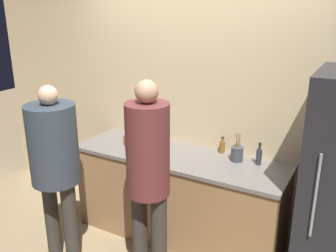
{
  "coord_description": "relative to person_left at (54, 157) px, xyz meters",
  "views": [
    {
      "loc": [
        1.51,
        -2.52,
        2.27
      ],
      "look_at": [
        0.0,
        0.15,
        1.23
      ],
      "focal_mm": 40.0,
      "sensor_mm": 36.0,
      "label": 1
    }
  ],
  "objects": [
    {
      "name": "cup_red",
      "position": [
        0.19,
        0.79,
        -0.07
      ],
      "size": [
        0.07,
        0.07,
        0.1
      ],
      "color": "#A33D33",
      "rests_on": "counter"
    },
    {
      "name": "fruit_bowl",
      "position": [
        0.24,
        1.02,
        -0.08
      ],
      "size": [
        0.35,
        0.35,
        0.11
      ],
      "color": "brown",
      "rests_on": "counter"
    },
    {
      "name": "bottle_amber",
      "position": [
        1.1,
        1.07,
        -0.06
      ],
      "size": [
        0.05,
        0.05,
        0.16
      ],
      "color": "brown",
      "rests_on": "counter"
    },
    {
      "name": "counter",
      "position": [
        0.77,
        0.83,
        -0.56
      ],
      "size": [
        2.05,
        0.69,
        0.88
      ],
      "color": "#9E754C",
      "rests_on": "ground_plane"
    },
    {
      "name": "bottle_dark",
      "position": [
        1.48,
        0.97,
        -0.04
      ],
      "size": [
        0.05,
        0.05,
        0.2
      ],
      "color": "#333338",
      "rests_on": "counter"
    },
    {
      "name": "cup_white",
      "position": [
        0.47,
        0.9,
        -0.08
      ],
      "size": [
        0.08,
        0.08,
        0.08
      ],
      "color": "white",
      "rests_on": "counter"
    },
    {
      "name": "person_center",
      "position": [
        0.85,
        0.14,
        0.02
      ],
      "size": [
        0.34,
        0.34,
        1.73
      ],
      "color": "#38332D",
      "rests_on": "ground_plane"
    },
    {
      "name": "wall_back",
      "position": [
        0.77,
        1.16,
        0.29
      ],
      "size": [
        5.2,
        0.06,
        2.6
      ],
      "color": "#D6BC8C",
      "rests_on": "ground_plane"
    },
    {
      "name": "person_left",
      "position": [
        0.0,
        0.0,
        0.0
      ],
      "size": [
        0.42,
        0.42,
        1.63
      ],
      "color": "#38332D",
      "rests_on": "ground_plane"
    },
    {
      "name": "utensil_crock",
      "position": [
        1.29,
        0.96,
        -0.05
      ],
      "size": [
        0.11,
        0.11,
        0.26
      ],
      "color": "#3D424C",
      "rests_on": "counter"
    }
  ]
}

